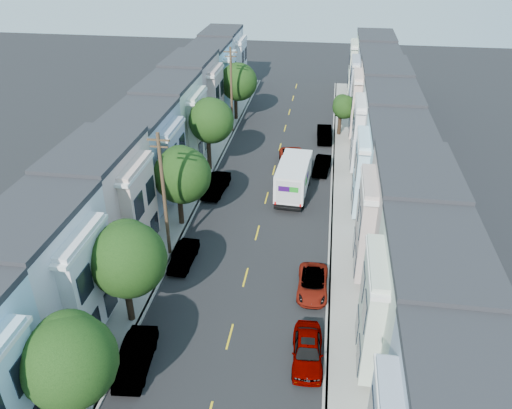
# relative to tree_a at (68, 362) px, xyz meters

# --- Properties ---
(ground) EXTENTS (160.00, 160.00, 0.00)m
(ground) POSITION_rel_tree_a_xyz_m (6.30, 13.19, -4.54)
(ground) COLOR black
(ground) RESTS_ON ground
(road_slab) EXTENTS (12.00, 70.00, 0.02)m
(road_slab) POSITION_rel_tree_a_xyz_m (6.30, 28.19, -4.53)
(road_slab) COLOR black
(road_slab) RESTS_ON ground
(curb_left) EXTENTS (0.30, 70.00, 0.15)m
(curb_left) POSITION_rel_tree_a_xyz_m (0.25, 28.19, -4.46)
(curb_left) COLOR gray
(curb_left) RESTS_ON ground
(curb_right) EXTENTS (0.30, 70.00, 0.15)m
(curb_right) POSITION_rel_tree_a_xyz_m (12.35, 28.19, -4.46)
(curb_right) COLOR gray
(curb_right) RESTS_ON ground
(sidewalk_left) EXTENTS (2.60, 70.00, 0.15)m
(sidewalk_left) POSITION_rel_tree_a_xyz_m (-1.05, 28.19, -4.46)
(sidewalk_left) COLOR gray
(sidewalk_left) RESTS_ON ground
(sidewalk_right) EXTENTS (2.60, 70.00, 0.15)m
(sidewalk_right) POSITION_rel_tree_a_xyz_m (13.65, 28.19, -4.46)
(sidewalk_right) COLOR gray
(sidewalk_right) RESTS_ON ground
(centerline) EXTENTS (0.12, 70.00, 0.01)m
(centerline) POSITION_rel_tree_a_xyz_m (6.30, 28.19, -4.54)
(centerline) COLOR gold
(centerline) RESTS_ON ground
(townhouse_row_left) EXTENTS (5.00, 70.00, 8.50)m
(townhouse_row_left) POSITION_rel_tree_a_xyz_m (-4.85, 28.19, -4.54)
(townhouse_row_left) COLOR #B4DEEE
(townhouse_row_left) RESTS_ON ground
(townhouse_row_right) EXTENTS (5.00, 70.00, 8.50)m
(townhouse_row_right) POSITION_rel_tree_a_xyz_m (17.45, 28.19, -4.54)
(townhouse_row_right) COLOR #B4DEEE
(townhouse_row_right) RESTS_ON ground
(tree_a) EXTENTS (4.58, 4.58, 6.84)m
(tree_a) POSITION_rel_tree_a_xyz_m (0.00, 0.00, 0.00)
(tree_a) COLOR black
(tree_a) RESTS_ON ground
(tree_b) EXTENTS (4.70, 4.70, 7.29)m
(tree_b) POSITION_rel_tree_a_xyz_m (-0.00, 7.71, 0.38)
(tree_b) COLOR black
(tree_b) RESTS_ON ground
(tree_c) EXTENTS (4.70, 4.70, 7.08)m
(tree_c) POSITION_rel_tree_a_xyz_m (0.00, 19.59, 0.17)
(tree_c) COLOR black
(tree_c) RESTS_ON ground
(tree_d) EXTENTS (4.49, 4.49, 7.68)m
(tree_d) POSITION_rel_tree_a_xyz_m (-0.00, 30.23, 0.87)
(tree_d) COLOR black
(tree_d) RESTS_ON ground
(tree_e) EXTENTS (4.70, 4.70, 7.31)m
(tree_e) POSITION_rel_tree_a_xyz_m (-0.00, 45.38, 0.40)
(tree_e) COLOR black
(tree_e) RESTS_ON ground
(tree_far_r) EXTENTS (2.79, 2.79, 4.93)m
(tree_far_r) POSITION_rel_tree_a_xyz_m (13.20, 41.91, -1.05)
(tree_far_r) COLOR black
(tree_far_r) RESTS_ON ground
(utility_pole_near) EXTENTS (1.60, 0.26, 10.00)m
(utility_pole_near) POSITION_rel_tree_a_xyz_m (0.00, 15.19, 0.62)
(utility_pole_near) COLOR #42301E
(utility_pole_near) RESTS_ON ground
(utility_pole_far) EXTENTS (1.60, 0.26, 10.00)m
(utility_pole_far) POSITION_rel_tree_a_xyz_m (0.00, 41.19, 0.62)
(utility_pole_far) COLOR #42301E
(utility_pole_far) RESTS_ON ground
(fedex_truck) EXTENTS (2.71, 7.03, 3.37)m
(fedex_truck) POSITION_rel_tree_a_xyz_m (8.68, 26.24, -2.65)
(fedex_truck) COLOR silver
(fedex_truck) RESTS_ON ground
(lead_sedan) EXTENTS (3.42, 5.83, 1.52)m
(lead_sedan) POSITION_rel_tree_a_xyz_m (8.09, 32.44, -3.78)
(lead_sedan) COLOR black
(lead_sedan) RESTS_ON ground
(parked_left_b) EXTENTS (2.04, 4.73, 1.53)m
(parked_left_b) POSITION_rel_tree_a_xyz_m (1.40, 4.02, -3.77)
(parked_left_b) COLOR black
(parked_left_b) RESTS_ON ground
(parked_left_c) EXTENTS (1.52, 4.03, 1.33)m
(parked_left_c) POSITION_rel_tree_a_xyz_m (1.40, 14.23, -3.87)
(parked_left_c) COLOR #BBBDC0
(parked_left_c) RESTS_ON ground
(parked_left_d) EXTENTS (2.04, 4.75, 1.54)m
(parked_left_d) POSITION_rel_tree_a_xyz_m (1.40, 25.62, -3.77)
(parked_left_d) COLOR #440C0A
(parked_left_d) RESTS_ON ground
(parked_right_a) EXTENTS (2.04, 4.79, 1.52)m
(parked_right_a) POSITION_rel_tree_a_xyz_m (11.20, 6.01, -3.77)
(parked_right_a) COLOR #41454A
(parked_right_a) RESTS_ON ground
(parked_right_b) EXTENTS (2.13, 4.52, 1.25)m
(parked_right_b) POSITION_rel_tree_a_xyz_m (11.20, 12.39, -3.91)
(parked_right_b) COLOR silver
(parked_right_b) RESTS_ON ground
(parked_right_c) EXTENTS (1.88, 4.32, 1.40)m
(parked_right_c) POSITION_rel_tree_a_xyz_m (11.20, 31.64, -3.84)
(parked_right_c) COLOR black
(parked_right_c) RESTS_ON ground
(parked_right_d) EXTENTS (1.86, 4.71, 1.55)m
(parked_right_d) POSITION_rel_tree_a_xyz_m (11.20, 40.03, -3.76)
(parked_right_d) COLOR black
(parked_right_d) RESTS_ON ground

